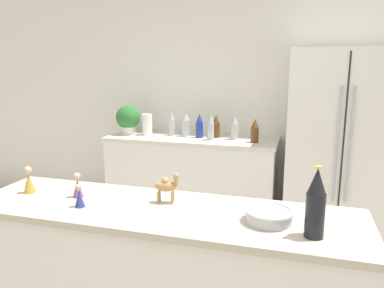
{
  "coord_description": "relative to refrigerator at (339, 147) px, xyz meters",
  "views": [
    {
      "loc": [
        0.58,
        -1.27,
        1.63
      ],
      "look_at": [
        -0.2,
        1.39,
        1.05
      ],
      "focal_mm": 35.0,
      "sensor_mm": 36.0,
      "label": 1
    }
  ],
  "objects": [
    {
      "name": "wall_back",
      "position": [
        -0.93,
        0.39,
        0.38
      ],
      "size": [
        8.0,
        0.06,
        2.55
      ],
      "color": "white",
      "rests_on": "ground_plane"
    },
    {
      "name": "back_counter",
      "position": [
        -1.43,
        0.06,
        -0.44
      ],
      "size": [
        1.77,
        0.63,
        0.9
      ],
      "color": "white",
      "rests_on": "ground_plane"
    },
    {
      "name": "refrigerator",
      "position": [
        0.0,
        0.0,
        0.0
      ],
      "size": [
        0.93,
        0.7,
        1.78
      ],
      "color": "silver",
      "rests_on": "ground_plane"
    },
    {
      "name": "potted_plant",
      "position": [
        -2.14,
        0.03,
        0.18
      ],
      "size": [
        0.26,
        0.26,
        0.31
      ],
      "color": "silver",
      "rests_on": "back_counter"
    },
    {
      "name": "paper_towel_roll",
      "position": [
        -1.93,
        0.05,
        0.12
      ],
      "size": [
        0.11,
        0.11,
        0.22
      ],
      "color": "white",
      "rests_on": "back_counter"
    },
    {
      "name": "back_bottle_0",
      "position": [
        -1.21,
        -0.04,
        0.14
      ],
      "size": [
        0.07,
        0.07,
        0.28
      ],
      "color": "#B2B7BC",
      "rests_on": "back_counter"
    },
    {
      "name": "back_bottle_1",
      "position": [
        -1.35,
        0.05,
        0.13
      ],
      "size": [
        0.07,
        0.07,
        0.26
      ],
      "color": "navy",
      "rests_on": "back_counter"
    },
    {
      "name": "back_bottle_2",
      "position": [
        -1.66,
        0.06,
        0.14
      ],
      "size": [
        0.06,
        0.06,
        0.28
      ],
      "color": "#B2B7BC",
      "rests_on": "back_counter"
    },
    {
      "name": "back_bottle_3",
      "position": [
        -1.19,
        0.11,
        0.12
      ],
      "size": [
        0.08,
        0.08,
        0.24
      ],
      "color": "brown",
      "rests_on": "back_counter"
    },
    {
      "name": "back_bottle_4",
      "position": [
        -0.77,
        -0.04,
        0.12
      ],
      "size": [
        0.08,
        0.08,
        0.24
      ],
      "color": "brown",
      "rests_on": "back_counter"
    },
    {
      "name": "back_bottle_5",
      "position": [
        -1.51,
        0.08,
        0.14
      ],
      "size": [
        0.08,
        0.08,
        0.27
      ],
      "color": "#B2B7BC",
      "rests_on": "back_counter"
    },
    {
      "name": "back_bottle_6",
      "position": [
        -0.99,
        0.06,
        0.13
      ],
      "size": [
        0.08,
        0.08,
        0.25
      ],
      "color": "#B2B7BC",
      "rests_on": "back_counter"
    },
    {
      "name": "wine_bottle",
      "position": [
        -0.27,
        -2.07,
        0.18
      ],
      "size": [
        0.08,
        0.08,
        0.31
      ],
      "color": "black",
      "rests_on": "bar_counter"
    },
    {
      "name": "fruit_bowl",
      "position": [
        -0.47,
        -1.97,
        0.07
      ],
      "size": [
        0.23,
        0.23,
        0.06
      ],
      "color": "#B7BABF",
      "rests_on": "bar_counter"
    },
    {
      "name": "camel_figurine",
      "position": [
        -1.0,
        -1.86,
        0.13
      ],
      "size": [
        0.13,
        0.08,
        0.16
      ],
      "color": "#A87F4C",
      "rests_on": "bar_counter"
    },
    {
      "name": "wise_man_figurine_blue",
      "position": [
        -1.8,
        -1.93,
        0.1
      ],
      "size": [
        0.07,
        0.07,
        0.15
      ],
      "color": "#B28933",
      "rests_on": "bar_counter"
    },
    {
      "name": "wise_man_figurine_crimson",
      "position": [
        -1.41,
        -2.04,
        0.08
      ],
      "size": [
        0.05,
        0.05,
        0.12
      ],
      "color": "navy",
      "rests_on": "bar_counter"
    },
    {
      "name": "wise_man_figurine_purple",
      "position": [
        -1.5,
        -1.92,
        0.09
      ],
      "size": [
        0.06,
        0.06,
        0.14
      ],
      "color": "#6B4784",
      "rests_on": "bar_counter"
    }
  ]
}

